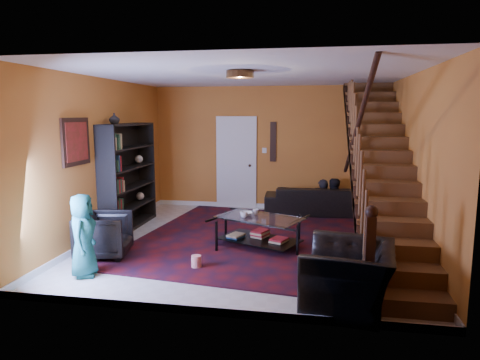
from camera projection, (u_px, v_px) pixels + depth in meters
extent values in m
plane|color=beige|center=(248.00, 242.00, 7.33)|extent=(5.50, 5.50, 0.00)
plane|color=#C97A2C|center=(267.00, 148.00, 9.79)|extent=(5.20, 0.00, 5.20)
plane|color=#C97A2C|center=(208.00, 189.00, 4.44)|extent=(5.20, 0.00, 5.20)
plane|color=#C97A2C|center=(103.00, 158.00, 7.56)|extent=(0.00, 5.50, 5.50)
plane|color=#C97A2C|center=(413.00, 164.00, 6.67)|extent=(0.00, 5.50, 5.50)
plane|color=white|center=(248.00, 75.00, 6.90)|extent=(5.50, 5.50, 0.00)
cube|color=silver|center=(266.00, 206.00, 9.99)|extent=(5.20, 0.02, 0.10)
cube|color=silver|center=(107.00, 232.00, 7.76)|extent=(0.02, 5.50, 0.10)
cube|color=#C97A2C|center=(381.00, 169.00, 6.77)|extent=(0.95, 4.92, 2.83)
cube|color=black|center=(351.00, 163.00, 6.83)|extent=(0.04, 5.02, 3.02)
cylinder|color=black|center=(354.00, 135.00, 6.76)|extent=(0.07, 4.20, 2.44)
cube|color=black|center=(369.00, 266.00, 4.62)|extent=(0.10, 0.10, 1.10)
cube|color=black|center=(129.00, 176.00, 8.17)|extent=(0.35, 1.80, 2.00)
cube|color=black|center=(130.00, 207.00, 8.26)|extent=(0.35, 1.72, 0.03)
cube|color=black|center=(129.00, 168.00, 8.15)|extent=(0.35, 1.72, 0.03)
cube|color=silver|center=(236.00, 164.00, 9.94)|extent=(0.82, 0.05, 2.05)
cube|color=maroon|center=(76.00, 142.00, 6.62)|extent=(0.04, 0.74, 0.74)
cube|color=black|center=(273.00, 142.00, 9.72)|extent=(0.14, 0.03, 0.90)
cylinder|color=#3F2814|center=(240.00, 74.00, 6.13)|extent=(0.40, 0.40, 0.10)
cube|color=#4D0D11|center=(254.00, 238.00, 7.53)|extent=(4.35, 4.84, 0.02)
imported|color=black|center=(314.00, 200.00, 9.33)|extent=(2.16, 0.93, 0.62)
imported|color=black|center=(104.00, 235.00, 6.53)|extent=(0.88, 0.87, 0.69)
imported|color=black|center=(348.00, 276.00, 4.83)|extent=(1.13, 1.24, 0.72)
imported|color=black|center=(322.00, 207.00, 9.37)|extent=(0.46, 0.31, 1.23)
imported|color=black|center=(332.00, 207.00, 9.33)|extent=(0.65, 0.53, 1.25)
imported|color=#19615D|center=(83.00, 235.00, 5.73)|extent=(0.48, 0.62, 1.13)
cube|color=black|center=(216.00, 237.00, 6.77)|extent=(0.04, 0.04, 0.50)
cube|color=black|center=(298.00, 241.00, 6.55)|extent=(0.04, 0.04, 0.50)
cube|color=black|center=(226.00, 225.00, 7.47)|extent=(0.04, 0.04, 0.50)
cube|color=black|center=(299.00, 229.00, 7.25)|extent=(0.04, 0.04, 0.50)
cube|color=black|center=(259.00, 239.00, 7.03)|extent=(1.46, 1.17, 0.02)
cube|color=silver|center=(259.00, 218.00, 6.97)|extent=(1.54, 1.25, 0.02)
imported|color=#999999|center=(244.00, 215.00, 6.94)|extent=(0.16, 0.16, 0.10)
imported|color=#999999|center=(256.00, 212.00, 7.14)|extent=(0.11, 0.11, 0.09)
imported|color=#999999|center=(246.00, 214.00, 7.11)|extent=(0.27, 0.27, 0.05)
imported|color=#999999|center=(114.00, 119.00, 7.52)|extent=(0.18, 0.18, 0.19)
cylinder|color=red|center=(196.00, 261.00, 6.08)|extent=(0.18, 0.18, 0.17)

